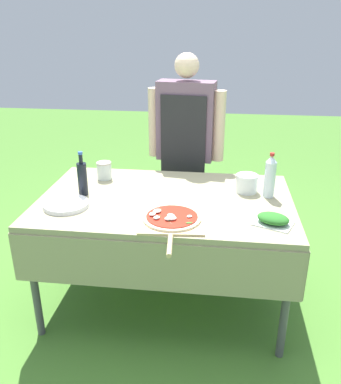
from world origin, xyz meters
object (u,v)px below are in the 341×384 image
Objects in this scene: pizza_on_peel at (172,219)px; water_bottle at (270,176)px; mixing_tub at (247,183)px; sauce_jar at (104,171)px; prep_table at (166,209)px; plate_stack at (66,205)px; herb_container at (273,219)px; person_cook at (186,141)px; oil_bottle at (82,178)px.

pizza_on_peel is 0.68m from water_bottle.
mixing_tub is 0.93m from sauce_jar.
prep_table is 2.80× the size of pizza_on_peel.
water_bottle is at bearing 32.31° from pizza_on_peel.
sauce_jar is (0.09, 0.46, 0.04)m from plate_stack.
pizza_on_peel is 4.67× the size of sauce_jar.
herb_container is at bearing -3.66° from plate_stack.
mixing_tub is 1.08m from plate_stack.
water_bottle reaches higher than sauce_jar.
person_cook is 2.80× the size of pizza_on_peel.
mixing_tub is at bearing 154.79° from water_bottle.
oil_bottle is at bearing -170.19° from mixing_tub.
pizza_on_peel is 1.98× the size of water_bottle.
water_bottle is 1.19m from plate_stack.
sauce_jar is at bearing 173.29° from mixing_tub.
mixing_tub is (0.48, 0.16, 0.13)m from prep_table.
sauce_jar is (-0.92, 0.11, -0.00)m from mixing_tub.
sauce_jar is at bearing 152.97° from herb_container.
pizza_on_peel reaches higher than plate_stack.
pizza_on_peel is at bearing -175.57° from herb_container.
person_cook is 5.88× the size of plate_stack.
prep_table is 0.53m from oil_bottle.
herb_container is at bearing -91.68° from water_bottle.
water_bottle reaches higher than mixing_tub.
water_bottle is at bearing 5.64° from oil_bottle.
plate_stack is 2.22× the size of sauce_jar.
oil_bottle is at bearing 77.12° from plate_stack.
prep_table is at bearing 98.78° from pizza_on_peel.
prep_table is at bearing 156.18° from herb_container.
herb_container is (0.60, -0.26, 0.10)m from prep_table.
pizza_on_peel reaches higher than prep_table.
mixing_tub is at bearing 105.40° from herb_container.
herb_container is at bearing -23.82° from prep_table.
oil_bottle is 1.16× the size of herb_container.
herb_container is 2.03× the size of sauce_jar.
plate_stack is at bearing -165.79° from water_bottle.
prep_table is 0.52m from mixing_tub.
water_bottle reaches higher than prep_table.
plate_stack is at bearing -102.88° from oil_bottle.
water_bottle reaches higher than oil_bottle.
herb_container reaches higher than pizza_on_peel.
sauce_jar is (-0.50, -0.44, -0.11)m from person_cook.
prep_table is 0.32m from pizza_on_peel.
sauce_jar reaches higher than mixing_tub.
pizza_on_peel is at bearing 98.44° from person_cook.
mixing_tub is at bearing 18.41° from prep_table.
herb_container is (-0.01, -0.36, -0.10)m from water_bottle.
prep_table is at bearing -170.66° from water_bottle.
plate_stack is at bearing 164.76° from pizza_on_peel.
prep_table is at bearing 92.98° from person_cook.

